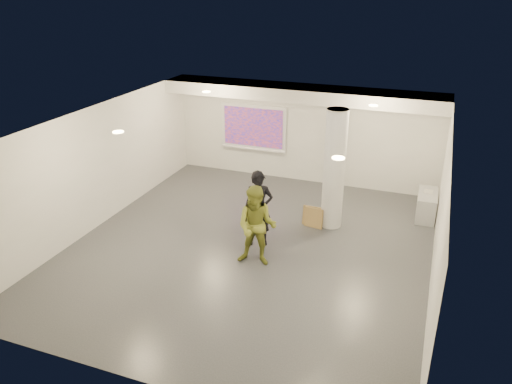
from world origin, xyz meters
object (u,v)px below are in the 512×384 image
at_px(credenza, 426,205).
at_px(woman, 259,209).
at_px(projection_screen, 254,128).
at_px(man, 257,226).
at_px(column, 334,170).

bearing_deg(credenza, woman, -143.00).
relative_size(projection_screen, credenza, 1.84).
xyz_separation_m(credenza, woman, (-3.61, -2.86, 0.57)).
height_order(projection_screen, credenza, projection_screen).
distance_m(projection_screen, man, 5.44).
distance_m(projection_screen, credenza, 5.61).
height_order(column, projection_screen, column).
height_order(woman, man, man).
distance_m(column, man, 2.69).
bearing_deg(column, projection_screen, 139.44).
relative_size(projection_screen, man, 1.16).
height_order(projection_screen, man, projection_screen).
height_order(credenza, man, man).
height_order(column, credenza, column).
bearing_deg(projection_screen, woman, -67.75).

